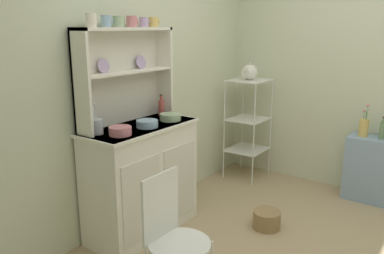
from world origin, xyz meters
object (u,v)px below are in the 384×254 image
object	(u,v)px
floor_basket	(267,219)
hutch_shelf_unit	(123,69)
cup_cream_0	(91,20)
flower_vase	(364,126)
oil_bottle	(383,130)
bakers_rack	(248,116)
side_shelf_blue	(372,169)
hutch_cabinet	(142,178)
bowl_mixing_large	(120,131)
utensil_jar	(97,126)
wire_chair	(172,231)
porcelain_teapot	(250,72)
jam_bottle	(161,108)

from	to	relation	value
floor_basket	hutch_shelf_unit	bearing A→B (deg)	122.86
cup_cream_0	flower_vase	world-z (taller)	cup_cream_0
floor_basket	oil_bottle	xyz separation A→B (m)	(1.11, -0.62, 0.64)
bakers_rack	oil_bottle	bearing A→B (deg)	-83.78
cup_cream_0	flower_vase	xyz separation A→B (m)	(2.07, -1.39, -0.97)
side_shelf_blue	hutch_cabinet	bearing A→B (deg)	141.44
bowl_mixing_large	oil_bottle	bearing A→B (deg)	-33.94
oil_bottle	hutch_shelf_unit	bearing A→B (deg)	137.43
hutch_cabinet	flower_vase	xyz separation A→B (m)	(1.74, -1.27, 0.26)
utensil_jar	flower_vase	size ratio (longest dim) A/B	0.79
hutch_shelf_unit	flower_vase	xyz separation A→B (m)	(1.74, -1.44, -0.61)
hutch_shelf_unit	bakers_rack	bearing A→B (deg)	-9.53
hutch_shelf_unit	side_shelf_blue	xyz separation A→B (m)	(1.75, -1.55, -1.02)
bakers_rack	wire_chair	bearing A→B (deg)	-162.65
hutch_cabinet	wire_chair	xyz separation A→B (m)	(-0.60, -0.79, 0.06)
porcelain_teapot	oil_bottle	distance (m)	1.42
hutch_cabinet	floor_basket	distance (m)	1.11
hutch_shelf_unit	side_shelf_blue	bearing A→B (deg)	-41.70
bowl_mixing_large	flower_vase	xyz separation A→B (m)	(2.03, -1.20, -0.20)
hutch_cabinet	bakers_rack	bearing A→B (deg)	-3.75
bowl_mixing_large	jam_bottle	size ratio (longest dim) A/B	0.86
bakers_rack	wire_chair	size ratio (longest dim) A/B	1.29
bowl_mixing_large	oil_bottle	world-z (taller)	bowl_mixing_large
floor_basket	utensil_jar	xyz separation A→B (m)	(-1.00, 0.90, 0.88)
jam_bottle	oil_bottle	world-z (taller)	jam_bottle
wire_chair	bowl_mixing_large	xyz separation A→B (m)	(0.32, 0.72, 0.41)
bowl_mixing_large	flower_vase	bearing A→B (deg)	-30.57
wire_chair	floor_basket	distance (m)	1.31
cup_cream_0	oil_bottle	size ratio (longest dim) A/B	0.43
side_shelf_blue	floor_basket	bearing A→B (deg)	152.75
hutch_cabinet	hutch_shelf_unit	bearing A→B (deg)	90.00
bakers_rack	porcelain_teapot	size ratio (longest dim) A/B	4.34
side_shelf_blue	bakers_rack	bearing A→B (deg)	96.45
hutch_shelf_unit	floor_basket	distance (m)	1.72
bowl_mixing_large	bakers_rack	bearing A→B (deg)	-0.96
floor_basket	cup_cream_0	world-z (taller)	cup_cream_0
bakers_rack	flower_vase	size ratio (longest dim) A/B	3.43
wire_chair	jam_bottle	world-z (taller)	jam_bottle
cup_cream_0	bowl_mixing_large	world-z (taller)	cup_cream_0
utensil_jar	bowl_mixing_large	bearing A→B (deg)	-63.45
jam_bottle	bakers_rack	bearing A→B (deg)	-8.77
jam_bottle	hutch_cabinet	bearing A→B (deg)	-166.54
floor_basket	utensil_jar	size ratio (longest dim) A/B	0.92
cup_cream_0	utensil_jar	distance (m)	0.74
hutch_shelf_unit	bakers_rack	size ratio (longest dim) A/B	0.83
jam_bottle	oil_bottle	bearing A→B (deg)	-47.77
jam_bottle	oil_bottle	xyz separation A→B (m)	(1.38, -1.53, -0.26)
bakers_rack	flower_vase	xyz separation A→B (m)	(0.14, -1.17, 0.03)
cup_cream_0	porcelain_teapot	distance (m)	2.00
bakers_rack	wire_chair	distance (m)	2.31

